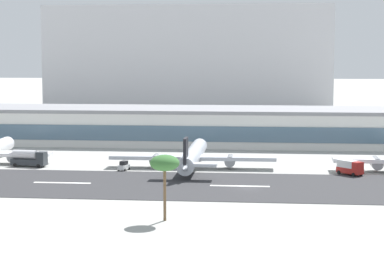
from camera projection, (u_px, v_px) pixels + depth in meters
The scene contains 11 objects.
ground_plane at pixel (248, 189), 147.89m from camera, with size 1400.00×1400.00×0.00m, color #9E9E99.
runway_strip at pixel (248, 186), 150.16m from camera, with size 800.00×33.13×0.08m, color #2D2D30.
runway_centreline_dash_3 at pixel (62, 183), 154.13m from camera, with size 12.00×1.20×0.01m, color white.
runway_centreline_dash_4 at pixel (240, 186), 150.33m from camera, with size 12.00×1.20×0.01m, color white.
terminal_building at pixel (209, 126), 222.24m from camera, with size 156.76×27.70×10.68m.
distant_hotel_block at pixel (189, 58), 364.13m from camera, with size 136.03×38.81×49.66m, color #BCBCC1.
airliner_black_tail_gate_1 at pixel (193, 157), 173.44m from camera, with size 38.82×42.93×8.96m.
service_fuel_truck_0 at pixel (29, 158), 176.74m from camera, with size 8.79×3.83×3.95m.
service_baggage_tug_1 at pixel (124, 166), 171.00m from camera, with size 2.57×3.51×2.20m.
service_box_truck_2 at pixel (350, 167), 164.25m from camera, with size 5.82×6.05×3.25m.
palm_tree_0 at pixel (165, 164), 118.31m from camera, with size 4.73×4.73×10.60m.
Camera 1 is at (4.22, -146.26, 26.27)m, focal length 70.00 mm.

